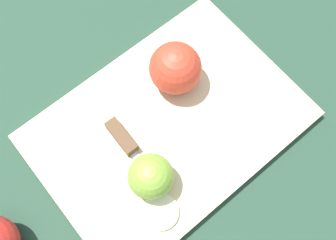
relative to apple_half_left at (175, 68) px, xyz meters
name	(u,v)px	position (x,y,z in m)	size (l,w,h in m)	color
ground_plane	(168,128)	(0.06, 0.05, -0.06)	(4.00, 4.00, 0.00)	#1E3828
cutting_board	(168,126)	(0.06, 0.05, -0.05)	(0.44, 0.34, 0.02)	#D1B789
apple_half_left	(175,68)	(0.00, 0.00, 0.00)	(0.08, 0.08, 0.08)	red
apple_half_right	(151,176)	(0.15, 0.09, -0.01)	(0.07, 0.07, 0.07)	olive
knife	(124,140)	(0.13, 0.02, -0.03)	(0.04, 0.14, 0.02)	silver
apple_slice	(161,212)	(0.17, 0.13, -0.04)	(0.05, 0.05, 0.01)	beige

